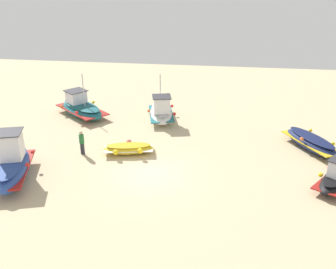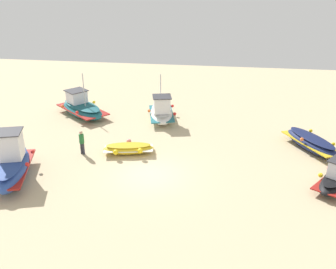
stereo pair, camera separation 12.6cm
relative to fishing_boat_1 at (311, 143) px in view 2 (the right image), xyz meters
The scene contains 7 objects.
ground_plane 11.21m from the fishing_boat_1, 25.90° to the left, with size 56.24×56.24×0.00m, color #C6B289.
fishing_boat_1 is the anchor object (origin of this frame).
fishing_boat_2 18.02m from the fishing_boat_1, 12.94° to the right, with size 5.34×4.92×3.70m.
fishing_boat_3 11.49m from the fishing_boat_1, 19.69° to the right, with size 2.71×4.55×3.61m.
fishing_boat_4 18.89m from the fishing_boat_1, 20.19° to the left, with size 3.01×5.23×2.87m.
fishing_boat_5 12.23m from the fishing_boat_1, 11.02° to the left, with size 3.54×2.13×0.77m.
person_walking 15.24m from the fishing_boat_1, 10.93° to the left, with size 0.32×0.32×1.64m.
Camera 2 is at (-3.88, 18.99, 11.09)m, focal length 39.99 mm.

